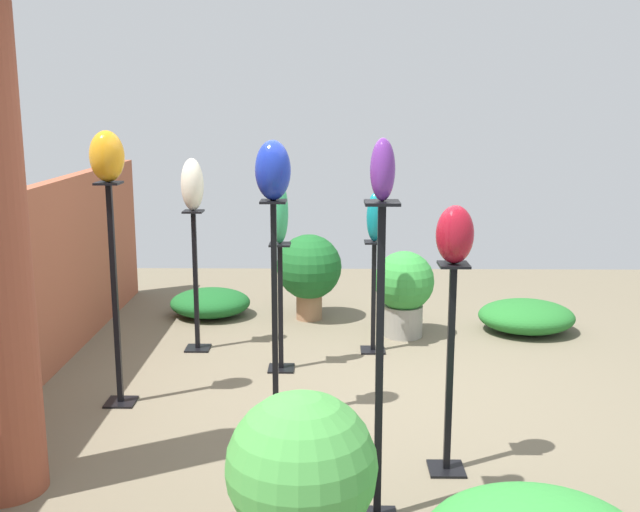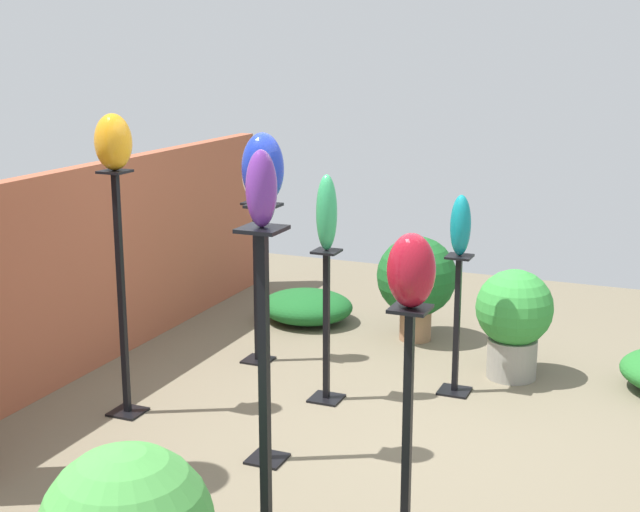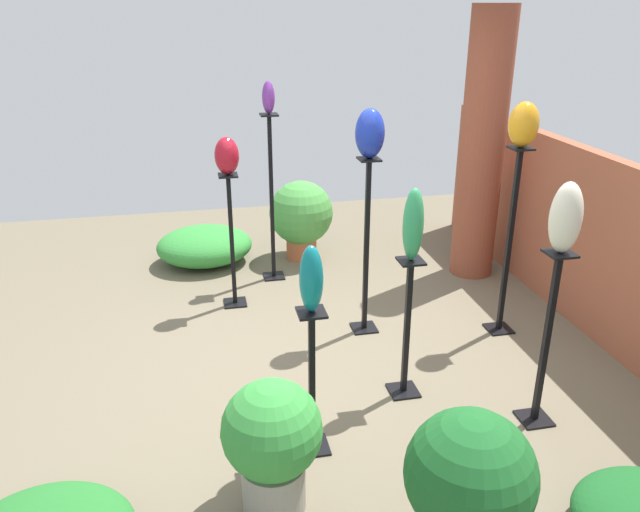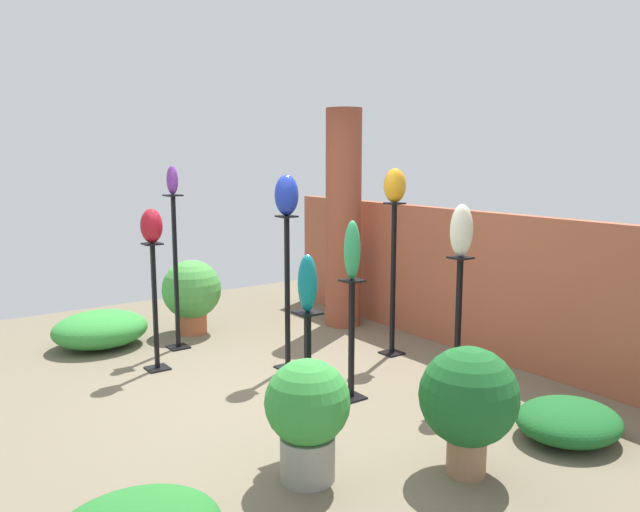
{
  "view_description": "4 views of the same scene",
  "coord_description": "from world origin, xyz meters",
  "px_view_note": "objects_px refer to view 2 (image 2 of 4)",
  "views": [
    {
      "loc": [
        -5.09,
        0.13,
        2.03
      ],
      "look_at": [
        0.08,
        0.21,
        0.97
      ],
      "focal_mm": 42.0,
      "sensor_mm": 36.0,
      "label": 1
    },
    {
      "loc": [
        -4.58,
        -1.54,
        2.25
      ],
      "look_at": [
        -0.19,
        0.3,
        1.11
      ],
      "focal_mm": 50.0,
      "sensor_mm": 36.0,
      "label": 2
    },
    {
      "loc": [
        3.88,
        -0.81,
        2.52
      ],
      "look_at": [
        0.0,
        0.01,
        0.9
      ],
      "focal_mm": 35.0,
      "sensor_mm": 36.0,
      "label": 3
    },
    {
      "loc": [
        4.24,
        -2.53,
        1.97
      ],
      "look_at": [
        0.28,
        0.29,
        1.19
      ],
      "focal_mm": 35.0,
      "sensor_mm": 36.0,
      "label": 4
    }
  ],
  "objects_px": {
    "pedestal_jade": "(326,333)",
    "art_vase_jade": "(327,213)",
    "art_vase_violet": "(261,189)",
    "potted_plant_front_right": "(514,317)",
    "pedestal_ivory": "(257,290)",
    "art_vase_amber": "(113,142)",
    "art_vase_teal": "(461,225)",
    "pedestal_violet": "(265,441)",
    "pedestal_cobalt": "(265,346)",
    "art_vase_ruby": "(411,270)",
    "art_vase_cobalt": "(263,169)",
    "pedestal_ruby": "(407,452)",
    "potted_plant_mid_left": "(417,279)",
    "pedestal_teal": "(457,332)",
    "art_vase_ivory": "(255,172)",
    "pedestal_amber": "(122,304)"
  },
  "relations": [
    {
      "from": "pedestal_jade",
      "to": "art_vase_jade",
      "type": "distance_m",
      "value": 0.78
    },
    {
      "from": "art_vase_jade",
      "to": "art_vase_violet",
      "type": "distance_m",
      "value": 2.26
    },
    {
      "from": "pedestal_jade",
      "to": "potted_plant_front_right",
      "type": "bearing_deg",
      "value": -49.79
    },
    {
      "from": "pedestal_ivory",
      "to": "potted_plant_front_right",
      "type": "relative_size",
      "value": 1.54
    },
    {
      "from": "art_vase_amber",
      "to": "art_vase_teal",
      "type": "xyz_separation_m",
      "value": [
        1.13,
        -1.8,
        -0.56
      ]
    },
    {
      "from": "pedestal_violet",
      "to": "pedestal_jade",
      "type": "bearing_deg",
      "value": 16.14
    },
    {
      "from": "pedestal_cobalt",
      "to": "art_vase_jade",
      "type": "xyz_separation_m",
      "value": [
        0.92,
        0.03,
        0.57
      ]
    },
    {
      "from": "pedestal_violet",
      "to": "art_vase_ruby",
      "type": "relative_size",
      "value": 5.11
    },
    {
      "from": "pedestal_ivory",
      "to": "pedestal_jade",
      "type": "height_order",
      "value": "pedestal_ivory"
    },
    {
      "from": "art_vase_cobalt",
      "to": "pedestal_jade",
      "type": "bearing_deg",
      "value": 1.59
    },
    {
      "from": "pedestal_ruby",
      "to": "art_vase_jade",
      "type": "distance_m",
      "value": 2.03
    },
    {
      "from": "art_vase_teal",
      "to": "potted_plant_mid_left",
      "type": "height_order",
      "value": "art_vase_teal"
    },
    {
      "from": "art_vase_violet",
      "to": "art_vase_teal",
      "type": "height_order",
      "value": "art_vase_violet"
    },
    {
      "from": "art_vase_cobalt",
      "to": "art_vase_teal",
      "type": "bearing_deg",
      "value": -27.38
    },
    {
      "from": "pedestal_teal",
      "to": "art_vase_ivory",
      "type": "bearing_deg",
      "value": 88.87
    },
    {
      "from": "potted_plant_mid_left",
      "to": "pedestal_violet",
      "type": "bearing_deg",
      "value": -172.93
    },
    {
      "from": "art_vase_violet",
      "to": "potted_plant_front_right",
      "type": "height_order",
      "value": "art_vase_violet"
    },
    {
      "from": "pedestal_jade",
      "to": "art_vase_violet",
      "type": "height_order",
      "value": "art_vase_violet"
    },
    {
      "from": "pedestal_ivory",
      "to": "pedestal_jade",
      "type": "distance_m",
      "value": 0.88
    },
    {
      "from": "art_vase_jade",
      "to": "art_vase_ruby",
      "type": "xyz_separation_m",
      "value": [
        -1.61,
        -1.03,
        0.12
      ]
    },
    {
      "from": "pedestal_violet",
      "to": "art_vase_violet",
      "type": "relative_size",
      "value": 5.56
    },
    {
      "from": "pedestal_teal",
      "to": "potted_plant_front_right",
      "type": "xyz_separation_m",
      "value": [
        0.42,
        -0.29,
        0.01
      ]
    },
    {
      "from": "pedestal_amber",
      "to": "art_vase_amber",
      "type": "height_order",
      "value": "art_vase_amber"
    },
    {
      "from": "pedestal_cobalt",
      "to": "pedestal_violet",
      "type": "xyz_separation_m",
      "value": [
        -1.2,
        -0.59,
        0.07
      ]
    },
    {
      "from": "pedestal_ivory",
      "to": "art_vase_teal",
      "type": "xyz_separation_m",
      "value": [
        -0.03,
        -1.47,
        0.59
      ]
    },
    {
      "from": "potted_plant_mid_left",
      "to": "art_vase_teal",
      "type": "bearing_deg",
      "value": -149.47
    },
    {
      "from": "pedestal_amber",
      "to": "art_vase_violet",
      "type": "bearing_deg",
      "value": -130.64
    },
    {
      "from": "pedestal_amber",
      "to": "pedestal_jade",
      "type": "bearing_deg",
      "value": -57.31
    },
    {
      "from": "art_vase_cobalt",
      "to": "potted_plant_front_right",
      "type": "distance_m",
      "value": 2.37
    },
    {
      "from": "pedestal_amber",
      "to": "art_vase_jade",
      "type": "height_order",
      "value": "pedestal_amber"
    },
    {
      "from": "pedestal_amber",
      "to": "pedestal_teal",
      "type": "distance_m",
      "value": 2.14
    },
    {
      "from": "pedestal_amber",
      "to": "art_vase_violet",
      "type": "height_order",
      "value": "art_vase_violet"
    },
    {
      "from": "pedestal_ivory",
      "to": "art_vase_ivory",
      "type": "relative_size",
      "value": 2.78
    },
    {
      "from": "art_vase_jade",
      "to": "art_vase_teal",
      "type": "distance_m",
      "value": 0.87
    },
    {
      "from": "pedestal_cobalt",
      "to": "art_vase_teal",
      "type": "relative_size",
      "value": 3.67
    },
    {
      "from": "pedestal_ruby",
      "to": "art_vase_violet",
      "type": "distance_m",
      "value": 1.36
    },
    {
      "from": "art_vase_teal",
      "to": "potted_plant_front_right",
      "type": "height_order",
      "value": "art_vase_teal"
    },
    {
      "from": "art_vase_jade",
      "to": "pedestal_violet",
      "type": "bearing_deg",
      "value": -163.86
    },
    {
      "from": "potted_plant_mid_left",
      "to": "art_vase_violet",
      "type": "bearing_deg",
      "value": -172.93
    },
    {
      "from": "pedestal_ivory",
      "to": "art_vase_violet",
      "type": "xyz_separation_m",
      "value": [
        -2.59,
        -1.34,
        1.2
      ]
    },
    {
      "from": "art_vase_cobalt",
      "to": "art_vase_violet",
      "type": "height_order",
      "value": "art_vase_violet"
    },
    {
      "from": "pedestal_jade",
      "to": "pedestal_violet",
      "type": "relative_size",
      "value": 0.63
    },
    {
      "from": "art_vase_teal",
      "to": "art_vase_jade",
      "type": "bearing_deg",
      "value": 121.18
    },
    {
      "from": "art_vase_teal",
      "to": "potted_plant_mid_left",
      "type": "bearing_deg",
      "value": 30.53
    },
    {
      "from": "art_vase_ruby",
      "to": "art_vase_amber",
      "type": "bearing_deg",
      "value": 66.08
    },
    {
      "from": "pedestal_jade",
      "to": "art_vase_ruby",
      "type": "height_order",
      "value": "art_vase_ruby"
    },
    {
      "from": "art_vase_jade",
      "to": "potted_plant_mid_left",
      "type": "height_order",
      "value": "art_vase_jade"
    },
    {
      "from": "pedestal_ivory",
      "to": "art_vase_cobalt",
      "type": "height_order",
      "value": "art_vase_cobalt"
    },
    {
      "from": "pedestal_ivory",
      "to": "pedestal_ruby",
      "type": "relative_size",
      "value": 0.98
    },
    {
      "from": "art_vase_ruby",
      "to": "potted_plant_front_right",
      "type": "xyz_separation_m",
      "value": [
        2.48,
        0.01,
        -0.91
      ]
    }
  ]
}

